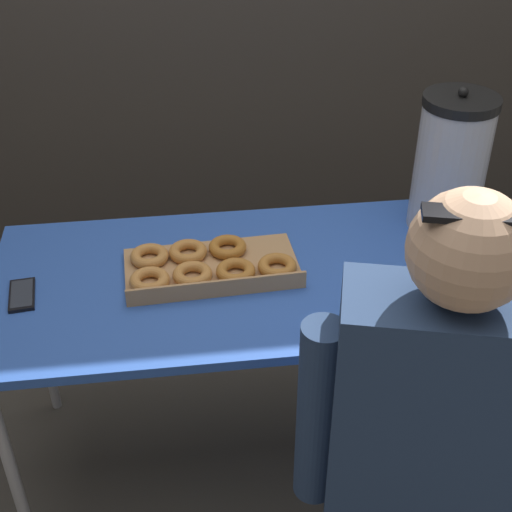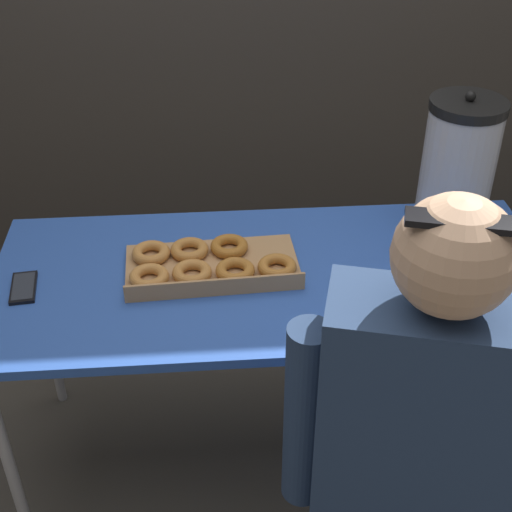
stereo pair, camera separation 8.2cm
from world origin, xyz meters
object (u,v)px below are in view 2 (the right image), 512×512
(coffee_urn, at_px, (458,168))
(cell_phone, at_px, (24,288))
(donut_box, at_px, (208,265))
(person_seated, at_px, (413,471))

(coffee_urn, bearing_deg, cell_phone, -170.38)
(donut_box, xyz_separation_m, cell_phone, (-0.50, -0.05, -0.02))
(coffee_urn, distance_m, person_seated, 0.91)
(person_seated, bearing_deg, coffee_urn, -95.68)
(donut_box, distance_m, person_seated, 0.78)
(donut_box, height_order, person_seated, person_seated)
(donut_box, relative_size, person_seated, 0.38)
(donut_box, bearing_deg, coffee_urn, 9.64)
(coffee_urn, height_order, person_seated, person_seated)
(coffee_urn, xyz_separation_m, cell_phone, (-1.22, -0.21, -0.20))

